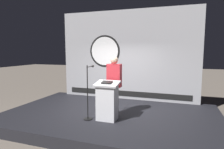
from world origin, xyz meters
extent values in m
plane|color=#6B6056|center=(0.00, 0.00, 0.00)|extent=(40.00, 40.00, 0.00)
cube|color=black|center=(0.00, 0.00, 0.15)|extent=(6.40, 4.00, 0.30)
cube|color=#9E9EA3|center=(0.00, 1.85, 2.01)|extent=(5.36, 0.10, 3.42)
cylinder|color=black|center=(-0.89, 1.80, 2.17)|extent=(1.25, 0.02, 1.25)
cylinder|color=white|center=(-0.89, 1.79, 2.17)|extent=(1.11, 0.02, 1.11)
cube|color=black|center=(0.00, 1.79, 0.52)|extent=(4.83, 0.02, 0.20)
cube|color=silver|center=(0.11, -0.60, 0.79)|extent=(0.52, 0.40, 0.97)
cube|color=silver|center=(0.11, -0.60, 1.30)|extent=(0.64, 0.50, 0.13)
cube|color=black|center=(0.11, -0.62, 1.35)|extent=(0.28, 0.20, 0.06)
cylinder|color=black|center=(0.15, -0.12, 0.72)|extent=(0.26, 0.26, 0.83)
cube|color=red|center=(0.15, -0.12, 1.47)|extent=(0.40, 0.24, 0.67)
sphere|color=beige|center=(0.15, -0.12, 1.91)|extent=(0.22, 0.22, 0.22)
cylinder|color=black|center=(-0.41, -0.75, 0.31)|extent=(0.24, 0.24, 0.02)
cylinder|color=black|center=(-0.41, -0.75, 1.05)|extent=(0.03, 0.03, 1.50)
cylinder|color=black|center=(-0.41, -0.57, 1.75)|extent=(0.02, 0.36, 0.02)
sphere|color=#262626|center=(-0.41, -0.39, 1.75)|extent=(0.07, 0.07, 0.07)
camera|label=1|loc=(1.91, -5.40, 2.19)|focal=31.01mm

